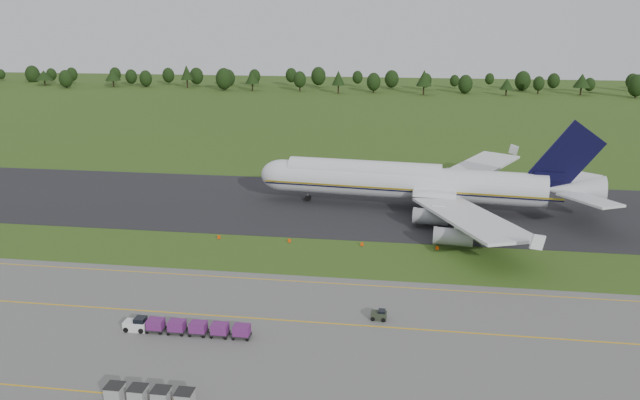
% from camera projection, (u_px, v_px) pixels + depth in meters
% --- Properties ---
extents(ground, '(600.00, 600.00, 0.00)m').
position_uv_depth(ground, '(299.00, 256.00, 99.20)').
color(ground, '#304E17').
rests_on(ground, ground).
extents(apron, '(300.00, 52.00, 0.06)m').
position_uv_depth(apron, '(243.00, 371.00, 66.93)').
color(apron, '#60615C').
rests_on(apron, ground).
extents(taxiway, '(300.00, 40.00, 0.08)m').
position_uv_depth(taxiway, '(323.00, 205.00, 125.75)').
color(taxiway, black).
rests_on(taxiway, ground).
extents(apron_markings, '(300.00, 30.20, 0.01)m').
position_uv_depth(apron_markings, '(259.00, 339.00, 73.58)').
color(apron_markings, '#E8AD0D').
rests_on(apron_markings, apron).
extents(tree_line, '(527.99, 22.84, 11.91)m').
position_uv_depth(tree_line, '(388.00, 80.00, 305.97)').
color(tree_line, black).
rests_on(tree_line, ground).
extents(aircraft, '(67.00, 64.89, 18.78)m').
position_uv_depth(aircraft, '(415.00, 182.00, 121.89)').
color(aircraft, silver).
rests_on(aircraft, ground).
extents(baggage_train, '(15.67, 1.66, 1.60)m').
position_uv_depth(baggage_train, '(185.00, 327.00, 74.53)').
color(baggage_train, white).
rests_on(baggage_train, apron).
extents(utility_cart, '(1.97, 1.33, 1.05)m').
position_uv_depth(utility_cart, '(379.00, 316.00, 78.09)').
color(utility_cart, '#272F21').
rests_on(utility_cart, apron).
extents(uld_row, '(8.91, 1.71, 1.69)m').
position_uv_depth(uld_row, '(150.00, 396.00, 61.10)').
color(uld_row, gray).
rests_on(uld_row, apron).
extents(edge_markers, '(37.30, 0.30, 0.60)m').
position_uv_depth(edge_markers, '(325.00, 243.00, 104.05)').
color(edge_markers, '#F84407').
rests_on(edge_markers, ground).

